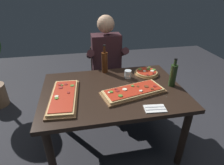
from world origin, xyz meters
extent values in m
plane|color=#2D2D33|center=(0.00, 0.00, 0.00)|extent=(6.40, 6.40, 0.00)
cube|color=black|center=(0.00, 0.00, 0.72)|extent=(1.40, 0.96, 0.04)
cylinder|color=black|center=(-0.62, -0.40, 0.35)|extent=(0.07, 0.07, 0.70)
cylinder|color=black|center=(0.62, -0.40, 0.35)|extent=(0.07, 0.07, 0.70)
cylinder|color=black|center=(-0.62, 0.40, 0.35)|extent=(0.07, 0.07, 0.70)
cylinder|color=black|center=(0.62, 0.40, 0.35)|extent=(0.07, 0.07, 0.70)
cube|color=brown|center=(0.18, -0.11, 0.75)|extent=(0.66, 0.39, 0.02)
cube|color=#DBB270|center=(0.18, -0.11, 0.77)|extent=(0.61, 0.35, 0.02)
cube|color=#B72D19|center=(0.18, -0.11, 0.78)|extent=(0.56, 0.31, 0.01)
cylinder|color=#4C7F2D|center=(0.03, -0.20, 0.79)|extent=(0.04, 0.04, 0.01)
cylinder|color=#4C7F2D|center=(-0.04, -0.12, 0.79)|extent=(0.04, 0.04, 0.01)
cylinder|color=brown|center=(0.32, -0.08, 0.78)|extent=(0.04, 0.04, 0.01)
cylinder|color=brown|center=(0.35, -0.14, 0.78)|extent=(0.03, 0.03, 0.01)
cylinder|color=#4C7F2D|center=(0.19, -0.04, 0.78)|extent=(0.03, 0.03, 0.01)
cylinder|color=maroon|center=(0.01, -0.07, 0.79)|extent=(0.03, 0.03, 0.01)
cylinder|color=brown|center=(0.24, -0.06, 0.78)|extent=(0.03, 0.03, 0.00)
cylinder|color=maroon|center=(0.02, -0.11, 0.78)|extent=(0.04, 0.04, 0.00)
cylinder|color=beige|center=(-0.06, -0.12, 0.78)|extent=(0.03, 0.03, 0.01)
cylinder|color=beige|center=(0.10, -0.10, 0.79)|extent=(0.04, 0.04, 0.01)
cylinder|color=maroon|center=(0.40, -0.09, 0.79)|extent=(0.03, 0.03, 0.01)
cylinder|color=beige|center=(0.24, -0.15, 0.79)|extent=(0.03, 0.03, 0.01)
cube|color=brown|center=(-0.48, -0.08, 0.75)|extent=(0.29, 0.63, 0.02)
cube|color=#DBB270|center=(-0.48, -0.08, 0.77)|extent=(0.26, 0.58, 0.02)
cube|color=#B72D19|center=(-0.48, -0.08, 0.78)|extent=(0.23, 0.54, 0.01)
cylinder|color=maroon|center=(-0.52, 0.12, 0.79)|extent=(0.04, 0.04, 0.01)
cylinder|color=maroon|center=(-0.51, 0.05, 0.78)|extent=(0.04, 0.04, 0.00)
cylinder|color=#4C7F2D|center=(-0.40, 0.07, 0.78)|extent=(0.04, 0.04, 0.01)
cylinder|color=maroon|center=(-0.43, -0.05, 0.78)|extent=(0.03, 0.03, 0.01)
cylinder|color=#4C7F2D|center=(-0.53, -0.13, 0.78)|extent=(0.03, 0.03, 0.01)
cylinder|color=beige|center=(-0.54, -0.10, 0.78)|extent=(0.03, 0.03, 0.01)
cylinder|color=#4C7F2D|center=(-0.50, 0.10, 0.78)|extent=(0.02, 0.02, 0.01)
cylinder|color=maroon|center=(-0.46, 0.11, 0.78)|extent=(0.03, 0.03, 0.00)
cylinder|color=brown|center=(0.45, 0.26, 0.75)|extent=(0.28, 0.28, 0.02)
cylinder|color=tan|center=(0.45, 0.26, 0.77)|extent=(0.25, 0.25, 0.02)
cylinder|color=#B72D19|center=(0.45, 0.26, 0.78)|extent=(0.22, 0.22, 0.01)
cylinder|color=maroon|center=(0.42, 0.16, 0.78)|extent=(0.03, 0.03, 0.01)
cylinder|color=#4C7F2D|center=(0.54, 0.26, 0.79)|extent=(0.04, 0.04, 0.01)
cylinder|color=maroon|center=(0.50, 0.18, 0.79)|extent=(0.02, 0.02, 0.01)
cylinder|color=#4C7F2D|center=(0.39, 0.32, 0.78)|extent=(0.04, 0.04, 0.01)
cylinder|color=beige|center=(0.42, 0.25, 0.79)|extent=(0.03, 0.03, 0.01)
cylinder|color=beige|center=(0.50, 0.35, 0.78)|extent=(0.03, 0.03, 0.00)
cylinder|color=#4C7F2D|center=(0.48, 0.29, 0.79)|extent=(0.04, 0.04, 0.01)
cylinder|color=#4C7F2D|center=(0.38, 0.31, 0.79)|extent=(0.03, 0.03, 0.01)
cylinder|color=#4C7F2D|center=(0.52, 0.35, 0.78)|extent=(0.03, 0.03, 0.00)
cylinder|color=#4C7F2D|center=(0.51, 0.26, 0.79)|extent=(0.02, 0.02, 0.01)
cylinder|color=beige|center=(0.51, 0.24, 0.79)|extent=(0.04, 0.04, 0.01)
cylinder|color=#47230F|center=(-0.02, 0.41, 0.86)|extent=(0.07, 0.07, 0.24)
cylinder|color=#47230F|center=(-0.02, 0.41, 1.02)|extent=(0.03, 0.03, 0.08)
cylinder|color=black|center=(-0.02, 0.41, 1.07)|extent=(0.03, 0.03, 0.01)
cylinder|color=#233819|center=(0.61, -0.04, 0.85)|extent=(0.07, 0.07, 0.23)
cylinder|color=#233819|center=(0.61, -0.04, 1.00)|extent=(0.03, 0.03, 0.06)
cylinder|color=black|center=(0.61, -0.04, 1.03)|extent=(0.03, 0.03, 0.01)
cylinder|color=silver|center=(0.21, 0.21, 0.78)|extent=(0.08, 0.08, 0.09)
cube|color=white|center=(0.29, -0.39, 0.74)|extent=(0.19, 0.13, 0.01)
cube|color=silver|center=(0.28, -0.40, 0.75)|extent=(0.17, 0.03, 0.00)
cube|color=silver|center=(0.29, -0.37, 0.75)|extent=(0.17, 0.03, 0.00)
cube|color=black|center=(0.06, 0.78, 0.43)|extent=(0.44, 0.44, 0.04)
cube|color=black|center=(0.06, 0.98, 0.66)|extent=(0.40, 0.04, 0.42)
cylinder|color=black|center=(-0.13, 0.59, 0.21)|extent=(0.04, 0.04, 0.41)
cylinder|color=black|center=(0.25, 0.59, 0.21)|extent=(0.04, 0.04, 0.41)
cylinder|color=black|center=(-0.13, 0.97, 0.21)|extent=(0.04, 0.04, 0.41)
cylinder|color=black|center=(0.25, 0.97, 0.21)|extent=(0.04, 0.04, 0.41)
cylinder|color=#23232D|center=(-0.04, 0.60, 0.23)|extent=(0.11, 0.11, 0.45)
cylinder|color=#23232D|center=(0.16, 0.60, 0.23)|extent=(0.11, 0.11, 0.45)
cube|color=#23232D|center=(0.06, 0.68, 0.51)|extent=(0.34, 0.40, 0.12)
cube|color=#381E23|center=(0.06, 0.78, 0.83)|extent=(0.38, 0.22, 0.52)
sphere|color=tan|center=(0.06, 0.78, 1.22)|extent=(0.22, 0.22, 0.22)
cylinder|color=#381E23|center=(-0.16, 0.73, 0.86)|extent=(0.09, 0.31, 0.21)
cylinder|color=#381E23|center=(0.28, 0.73, 0.86)|extent=(0.09, 0.31, 0.21)
camera|label=1|loc=(-0.31, -1.54, 1.69)|focal=29.39mm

